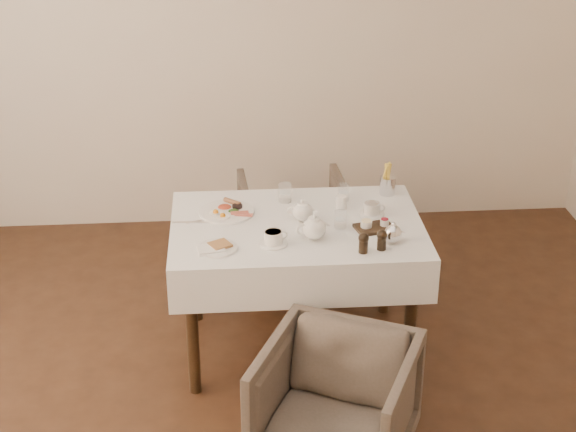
{
  "coord_description": "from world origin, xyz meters",
  "views": [
    {
      "loc": [
        -0.2,
        -3.12,
        2.75
      ],
      "look_at": [
        0.1,
        0.83,
        0.82
      ],
      "focal_mm": 55.0,
      "sensor_mm": 36.0,
      "label": 1
    }
  ],
  "objects_px": {
    "table": "(297,244)",
    "breakfast_plate": "(227,211)",
    "armchair_near": "(336,406)",
    "armchair_far": "(294,226)",
    "teapot_centre": "(303,210)"
  },
  "relations": [
    {
      "from": "armchair_near",
      "to": "armchair_far",
      "type": "bearing_deg",
      "value": 116.09
    },
    {
      "from": "armchair_near",
      "to": "table",
      "type": "bearing_deg",
      "value": 120.99
    },
    {
      "from": "teapot_centre",
      "to": "table",
      "type": "bearing_deg",
      "value": -125.4
    },
    {
      "from": "table",
      "to": "armchair_near",
      "type": "bearing_deg",
      "value": -83.83
    },
    {
      "from": "armchair_near",
      "to": "armchair_far",
      "type": "distance_m",
      "value": 1.77
    },
    {
      "from": "armchair_far",
      "to": "breakfast_plate",
      "type": "bearing_deg",
      "value": 56.7
    },
    {
      "from": "table",
      "to": "armchair_far",
      "type": "bearing_deg",
      "value": 86.23
    },
    {
      "from": "armchair_far",
      "to": "breakfast_plate",
      "type": "xyz_separation_m",
      "value": [
        -0.41,
        -0.72,
        0.46
      ]
    },
    {
      "from": "armchair_far",
      "to": "teapot_centre",
      "type": "height_order",
      "value": "teapot_centre"
    },
    {
      "from": "table",
      "to": "breakfast_plate",
      "type": "height_order",
      "value": "breakfast_plate"
    },
    {
      "from": "table",
      "to": "breakfast_plate",
      "type": "xyz_separation_m",
      "value": [
        -0.35,
        0.16,
        0.13
      ]
    },
    {
      "from": "breakfast_plate",
      "to": "teapot_centre",
      "type": "bearing_deg",
      "value": -42.12
    },
    {
      "from": "table",
      "to": "breakfast_plate",
      "type": "bearing_deg",
      "value": 155.63
    },
    {
      "from": "breakfast_plate",
      "to": "teapot_centre",
      "type": "xyz_separation_m",
      "value": [
        0.38,
        -0.13,
        0.05
      ]
    },
    {
      "from": "armchair_far",
      "to": "breakfast_plate",
      "type": "distance_m",
      "value": 0.95
    }
  ]
}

